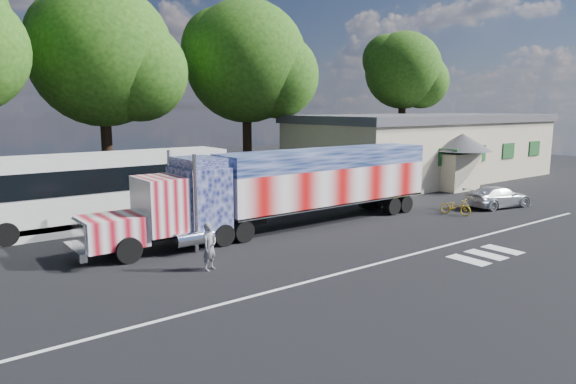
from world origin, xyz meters
TOP-DOWN VIEW (x-y plane):
  - ground at (0.00, 0.00)m, footprint 100.00×100.00m
  - lane_markings at (1.71, -3.77)m, footprint 30.00×2.67m
  - semi_truck at (0.71, 3.69)m, footprint 18.65×2.95m
  - coach_bus at (-6.42, 9.41)m, footprint 12.30×2.86m
  - hall_building at (19.92, 10.86)m, footprint 22.40×12.80m
  - parked_car at (13.42, 0.37)m, footprint 4.50×2.48m
  - woman at (-5.70, 0.12)m, footprint 0.74×0.63m
  - bicycle at (9.64, 0.59)m, footprint 0.94×1.79m
  - tree_n_mid at (-3.24, 18.17)m, footprint 9.50×9.05m
  - tree_ne_a at (7.41, 17.80)m, footprint 9.63×9.17m
  - tree_far_ne at (25.22, 17.79)m, footprint 7.70×7.33m

SIDE VIEW (x-z plane):
  - ground at x=0.00m, z-range 0.00..0.00m
  - lane_markings at x=1.71m, z-range 0.00..0.01m
  - bicycle at x=9.64m, z-range 0.00..0.89m
  - parked_car at x=13.42m, z-range 0.00..1.24m
  - woman at x=-5.70m, z-range 0.00..1.74m
  - coach_bus at x=-6.42m, z-range 0.06..3.64m
  - semi_truck at x=0.71m, z-range 0.06..4.03m
  - hall_building at x=19.92m, z-range 0.02..5.22m
  - tree_n_mid at x=-3.24m, z-range 2.21..15.79m
  - tree_ne_a at x=7.41m, z-range 2.24..16.01m
  - tree_far_ne at x=25.22m, z-range 2.73..15.68m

